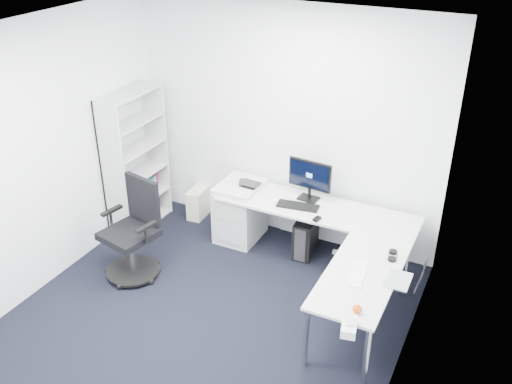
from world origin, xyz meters
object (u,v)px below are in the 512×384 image
at_px(bookshelf, 136,162).
at_px(l_desk, 304,246).
at_px(task_chair, 128,232).
at_px(laptop, 400,271).
at_px(monitor, 309,180).

bearing_deg(bookshelf, l_desk, -1.32).
bearing_deg(l_desk, task_chair, -152.15).
bearing_deg(bookshelf, laptop, -11.32).
xyz_separation_m(l_desk, laptop, (1.11, -0.61, 0.43)).
height_order(l_desk, task_chair, task_chair).
xyz_separation_m(l_desk, monitor, (-0.14, 0.44, 0.56)).
bearing_deg(monitor, task_chair, -133.76).
distance_m(l_desk, laptop, 1.34).
height_order(bookshelf, task_chair, bookshelf).
bearing_deg(bookshelf, monitor, 10.91).
bearing_deg(l_desk, laptop, -28.62).
height_order(task_chair, laptop, task_chair).
bearing_deg(l_desk, bookshelf, 178.68).
xyz_separation_m(l_desk, task_chair, (-1.63, -0.86, 0.22)).
relative_size(l_desk, bookshelf, 1.30).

